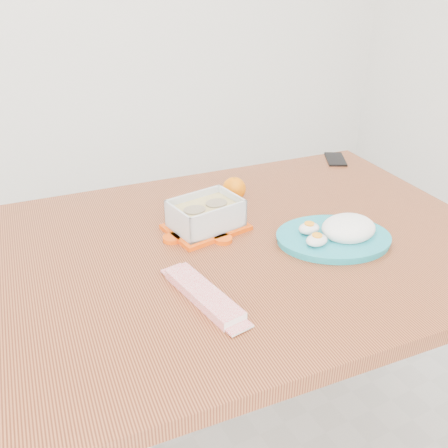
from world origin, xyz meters
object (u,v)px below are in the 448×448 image
dining_table (224,273)px  food_container (206,215)px  orange_fruit (234,189)px  smartphone (335,159)px  rice_plate (338,232)px

dining_table → food_container: food_container is taller
dining_table → food_container: bearing=96.8°
orange_fruit → smartphone: (0.47, 0.11, -0.03)m
food_container → rice_plate: 0.34m
smartphone → dining_table: bearing=-121.8°
orange_fruit → rice_plate: 0.35m
dining_table → orange_fruit: orange_fruit is taller
dining_table → food_container: 0.16m
food_container → rice_plate: bearing=-46.1°
food_container → smartphone: food_container is taller
food_container → rice_plate: food_container is taller
smartphone → orange_fruit: bearing=-136.6°
orange_fruit → smartphone: size_ratio=0.55×
smartphone → rice_plate: bearing=-98.8°
rice_plate → smartphone: bearing=75.3°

